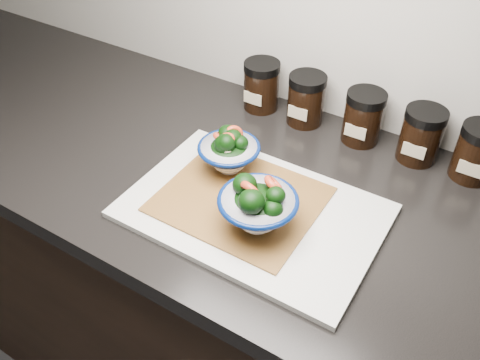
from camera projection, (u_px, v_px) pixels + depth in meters
The scene contains 11 objects.
cabinet at pixel (300, 348), 1.23m from camera, with size 3.43×0.58×0.86m, color black.
countertop at pixel (319, 216), 0.94m from camera, with size 3.50×0.60×0.04m, color black.
cutting_board at pixel (253, 211), 0.91m from camera, with size 0.45×0.30×0.01m, color silver.
bamboo_mat at pixel (240, 199), 0.93m from camera, with size 0.28×0.24×0.00m, color #A16930.
bowl_left at pixel (229, 151), 0.96m from camera, with size 0.12×0.12×0.10m.
bowl_right at pixel (258, 207), 0.84m from camera, with size 0.14×0.14×0.11m.
spice_jar_a at pixel (261, 85), 1.15m from camera, with size 0.08×0.08×0.11m.
spice_jar_b at pixel (306, 99), 1.10m from camera, with size 0.08×0.08×0.11m.
spice_jar_c at pixel (363, 117), 1.05m from camera, with size 0.08×0.08×0.11m.
spice_jar_d at pixel (421, 135), 1.00m from camera, with size 0.08×0.08×0.11m.
spice_jar_e at pixel (477, 152), 0.96m from camera, with size 0.08×0.08×0.11m.
Camera 1 is at (0.23, 0.81, 1.54)m, focal length 38.00 mm.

